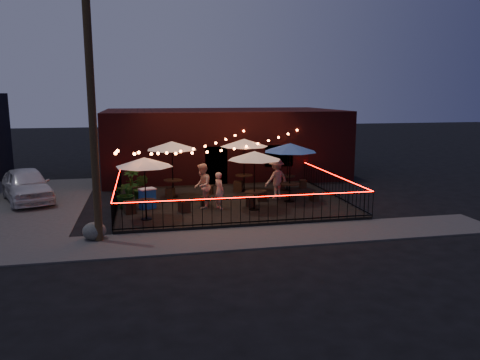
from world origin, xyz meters
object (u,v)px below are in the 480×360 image
object	(u,v)px
cafe_table_1	(172,146)
cooler	(147,198)
cafe_table_3	(244,143)
cafe_table_4	(290,148)
cafe_table_2	(254,156)
cafe_table_5	(288,148)
utility_pole	(93,124)
cafe_table_0	(144,163)
boulder	(94,231)

from	to	relation	value
cafe_table_1	cooler	xyz separation A→B (m)	(-1.22, -2.06, -1.97)
cafe_table_3	cafe_table_4	world-z (taller)	cafe_table_4
cafe_table_4	cafe_table_2	bearing A→B (deg)	-148.79
cafe_table_2	cooler	size ratio (longest dim) A/B	2.84
cafe_table_2	cooler	bearing A→B (deg)	165.78
cafe_table_5	cafe_table_3	bearing A→B (deg)	173.20
utility_pole	cafe_table_0	world-z (taller)	utility_pole
cafe_table_1	cafe_table_5	distance (m)	5.77
utility_pole	cafe_table_2	xyz separation A→B (m)	(6.08, 2.73, -1.58)
cafe_table_0	cafe_table_4	distance (m)	6.67
cafe_table_0	cooler	xyz separation A→B (m)	(0.07, 1.78, -1.78)
utility_pole	cafe_table_3	distance (m)	9.31
utility_pole	cooler	distance (m)	5.41
cooler	boulder	size ratio (longest dim) A/B	1.03
cafe_table_0	cafe_table_3	world-z (taller)	cafe_table_3
cafe_table_1	cafe_table_3	distance (m)	3.64
cafe_table_2	cafe_table_3	world-z (taller)	cafe_table_3
cafe_table_2	cafe_table_4	distance (m)	2.26
utility_pole	cafe_table_5	distance (m)	10.82
cafe_table_0	cafe_table_4	xyz separation A→B (m)	(6.41, 1.83, 0.20)
cafe_table_3	boulder	distance (m)	9.45
boulder	cafe_table_3	bearing A→B (deg)	43.70
cafe_table_1	cafe_table_0	bearing A→B (deg)	-108.66
cafe_table_0	cafe_table_5	distance (m)	8.21
cafe_table_0	cafe_table_4	bearing A→B (deg)	15.91
cafe_table_2	cafe_table_5	size ratio (longest dim) A/B	1.05
cafe_table_2	boulder	size ratio (longest dim) A/B	2.92
utility_pole	cafe_table_3	bearing A→B (deg)	45.28
cafe_table_3	cafe_table_4	size ratio (longest dim) A/B	1.00
cafe_table_0	cooler	size ratio (longest dim) A/B	3.05
utility_pole	cafe_table_3	size ratio (longest dim) A/B	2.98
utility_pole	cafe_table_4	distance (m)	9.02
cafe_table_3	boulder	size ratio (longest dim) A/B	3.16
utility_pole	cafe_table_5	xyz separation A→B (m)	(8.65, 6.28, -1.68)
utility_pole	cafe_table_2	bearing A→B (deg)	24.18
cafe_table_0	cafe_table_5	world-z (taller)	cafe_table_0
cafe_table_2	boulder	world-z (taller)	cafe_table_2
cafe_table_0	cafe_table_2	size ratio (longest dim) A/B	1.07
utility_pole	cafe_table_5	size ratio (longest dim) A/B	3.37
cafe_table_2	cafe_table_3	size ratio (longest dim) A/B	0.92
cooler	cafe_table_1	bearing A→B (deg)	38.07
utility_pole	boulder	bearing A→B (deg)	131.93
cafe_table_5	cooler	xyz separation A→B (m)	(-6.97, -2.43, -1.72)
cafe_table_2	boulder	distance (m)	7.06
cafe_table_1	cafe_table_3	bearing A→B (deg)	10.06
cafe_table_4	cafe_table_5	size ratio (longest dim) A/B	1.13
cafe_table_2	boulder	bearing A→B (deg)	-157.88
cooler	cafe_table_2	bearing A→B (deg)	-35.46
cafe_table_3	boulder	world-z (taller)	cafe_table_3
utility_pole	cafe_table_2	distance (m)	6.85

